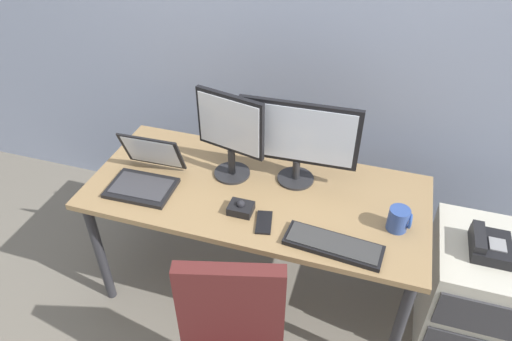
# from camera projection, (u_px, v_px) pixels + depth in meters

# --- Properties ---
(ground_plane) EXTENTS (8.00, 8.00, 0.00)m
(ground_plane) POSITION_uv_depth(u_px,v_px,m) (256.00, 285.00, 2.66)
(ground_plane) COLOR #6E685C
(back_wall) EXTENTS (6.00, 0.10, 2.80)m
(back_wall) POSITION_uv_depth(u_px,v_px,m) (298.00, 0.00, 2.35)
(back_wall) COLOR #949FBA
(back_wall) RESTS_ON ground
(desk) EXTENTS (1.63, 0.73, 0.71)m
(desk) POSITION_uv_depth(u_px,v_px,m) (256.00, 202.00, 2.27)
(desk) COLOR #98784E
(desk) RESTS_ON ground
(file_cabinet) EXTENTS (0.42, 0.53, 0.59)m
(file_cabinet) POSITION_uv_depth(u_px,v_px,m) (470.00, 290.00, 2.27)
(file_cabinet) COLOR beige
(file_cabinet) RESTS_ON ground
(desk_phone) EXTENTS (0.17, 0.20, 0.09)m
(desk_phone) POSITION_uv_depth(u_px,v_px,m) (489.00, 245.00, 2.06)
(desk_phone) COLOR black
(desk_phone) RESTS_ON file_cabinet
(monitor_main) EXTENTS (0.57, 0.18, 0.43)m
(monitor_main) POSITION_uv_depth(u_px,v_px,m) (298.00, 138.00, 2.14)
(monitor_main) COLOR #262628
(monitor_main) RESTS_ON desk
(monitor_side) EXTENTS (0.35, 0.18, 0.45)m
(monitor_side) POSITION_uv_depth(u_px,v_px,m) (230.00, 131.00, 2.17)
(monitor_side) COLOR #262628
(monitor_side) RESTS_ON desk
(keyboard) EXTENTS (0.42, 0.17, 0.03)m
(keyboard) POSITION_uv_depth(u_px,v_px,m) (333.00, 245.00, 1.93)
(keyboard) COLOR black
(keyboard) RESTS_ON desk
(laptop) EXTENTS (0.32, 0.31, 0.23)m
(laptop) POSITION_uv_depth(u_px,v_px,m) (145.00, 174.00, 2.24)
(laptop) COLOR black
(laptop) RESTS_ON desk
(trackball_mouse) EXTENTS (0.11, 0.09, 0.07)m
(trackball_mouse) POSITION_uv_depth(u_px,v_px,m) (241.00, 208.00, 2.09)
(trackball_mouse) COLOR black
(trackball_mouse) RESTS_ON desk
(coffee_mug) EXTENTS (0.10, 0.09, 0.11)m
(coffee_mug) POSITION_uv_depth(u_px,v_px,m) (399.00, 219.00, 1.99)
(coffee_mug) COLOR #304B92
(coffee_mug) RESTS_ON desk
(cell_phone) EXTENTS (0.10, 0.15, 0.01)m
(cell_phone) POSITION_uv_depth(u_px,v_px,m) (264.00, 222.00, 2.04)
(cell_phone) COLOR black
(cell_phone) RESTS_ON desk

